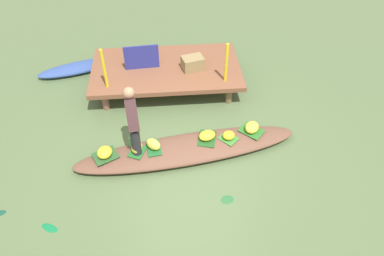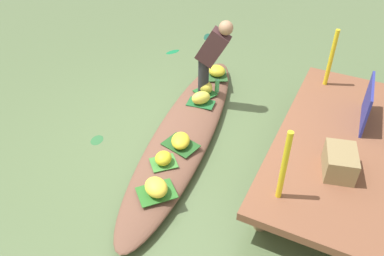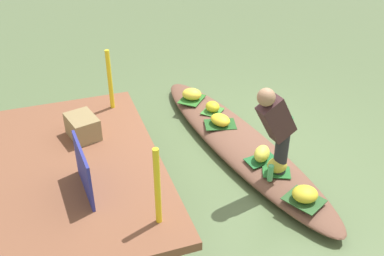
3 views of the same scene
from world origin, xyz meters
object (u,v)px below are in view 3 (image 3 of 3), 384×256
object	(u,v)px
vendor_boat	(239,143)
banana_bunch_0	(220,120)
banana_bunch_2	(213,107)
market_banner	(83,170)
produce_crate	(83,127)
banana_bunch_5	(305,194)
banana_bunch_3	(192,94)
water_bottle	(270,173)
banana_bunch_4	(262,154)
vendor_person	(276,126)
banana_bunch_1	(277,165)

from	to	relation	value
vendor_boat	banana_bunch_0	xyz separation A→B (m)	(0.37, 0.13, 0.19)
banana_bunch_2	market_banner	xyz separation A→B (m)	(-1.56, 2.04, 0.45)
market_banner	produce_crate	size ratio (longest dim) A/B	1.66
market_banner	produce_crate	bearing A→B (deg)	-10.65
banana_bunch_5	banana_bunch_3	bearing A→B (deg)	8.60
banana_bunch_2	water_bottle	xyz separation A→B (m)	(-1.75, -0.04, 0.02)
banana_bunch_4	water_bottle	size ratio (longest dim) A/B	1.33
banana_bunch_0	vendor_person	size ratio (longest dim) A/B	0.26
vendor_boat	vendor_person	distance (m)	1.20
banana_bunch_4	banana_bunch_1	bearing A→B (deg)	-168.33
water_bottle	market_banner	world-z (taller)	market_banner
water_bottle	banana_bunch_0	bearing A→B (deg)	3.19
banana_bunch_5	water_bottle	bearing A→B (deg)	23.64
vendor_person	banana_bunch_2	bearing A→B (deg)	3.62
water_bottle	banana_bunch_2	bearing A→B (deg)	1.34
banana_bunch_2	vendor_person	distance (m)	1.77
banana_bunch_5	produce_crate	bearing A→B (deg)	51.64
banana_bunch_1	banana_bunch_5	size ratio (longest dim) A/B	0.82
banana_bunch_1	banana_bunch_2	distance (m)	1.65
banana_bunch_1	vendor_boat	bearing A→B (deg)	6.02
banana_bunch_0	produce_crate	xyz separation A→B (m)	(-0.10, 1.89, 0.32)
banana_bunch_2	banana_bunch_3	xyz separation A→B (m)	(0.46, 0.17, 0.01)
banana_bunch_5	vendor_person	bearing A→B (deg)	13.68
banana_bunch_4	produce_crate	size ratio (longest dim) A/B	0.64
vendor_boat	water_bottle	bearing A→B (deg)	168.76
banana_bunch_0	vendor_person	distance (m)	1.41
banana_bunch_2	banana_bunch_1	bearing A→B (deg)	-173.48
vendor_person	produce_crate	bearing A→B (deg)	60.01
banana_bunch_0	banana_bunch_2	bearing A→B (deg)	-5.13
vendor_person	banana_bunch_0	bearing A→B (deg)	6.29
banana_bunch_0	produce_crate	world-z (taller)	produce_crate
banana_bunch_0	water_bottle	bearing A→B (deg)	-176.81
vendor_boat	banana_bunch_0	bearing A→B (deg)	11.22
banana_bunch_0	vendor_boat	bearing A→B (deg)	-160.59
banana_bunch_2	banana_bunch_0	bearing A→B (deg)	174.87
water_bottle	market_banner	distance (m)	2.14
vendor_boat	banana_bunch_4	world-z (taller)	banana_bunch_4
banana_bunch_1	banana_bunch_2	size ratio (longest dim) A/B	1.07
market_banner	banana_bunch_4	bearing A→B (deg)	-89.09
banana_bunch_2	vendor_person	world-z (taller)	vendor_person
vendor_boat	water_bottle	distance (m)	1.02
vendor_boat	banana_bunch_2	bearing A→B (deg)	-1.09
banana_bunch_3	banana_bunch_1	bearing A→B (deg)	-170.46
banana_bunch_3	vendor_boat	bearing A→B (deg)	-167.93
banana_bunch_3	banana_bunch_2	bearing A→B (deg)	-160.17
banana_bunch_4	market_banner	size ratio (longest dim) A/B	0.38
water_bottle	produce_crate	bearing A→B (deg)	57.24
vendor_person	water_bottle	xyz separation A→B (m)	(-0.09, 0.06, -0.58)
banana_bunch_2	vendor_person	bearing A→B (deg)	-176.38
banana_bunch_5	market_banner	size ratio (longest dim) A/B	0.40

